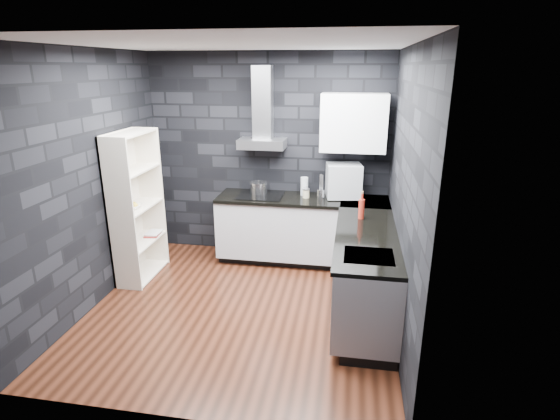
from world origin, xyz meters
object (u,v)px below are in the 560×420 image
(pot, at_px, (259,188))
(glass_vase, at_px, (304,186))
(utensil_crock, at_px, (321,194))
(fruit_bowl, at_px, (132,206))
(appliance_garage, at_px, (344,181))
(storage_jar, at_px, (306,194))
(bookshelf, at_px, (137,207))
(red_bottle, at_px, (361,209))

(pot, height_order, glass_vase, glass_vase)
(glass_vase, height_order, utensil_crock, glass_vase)
(utensil_crock, distance_m, fruit_bowl, 2.30)
(appliance_garage, bearing_deg, storage_jar, -179.73)
(storage_jar, relative_size, bookshelf, 0.06)
(fruit_bowl, bearing_deg, red_bottle, 2.65)
(appliance_garage, bearing_deg, pot, 170.60)
(appliance_garage, bearing_deg, red_bottle, -83.85)
(utensil_crock, bearing_deg, glass_vase, 149.74)
(glass_vase, relative_size, fruit_bowl, 1.18)
(red_bottle, height_order, fruit_bowl, red_bottle)
(storage_jar, bearing_deg, utensil_crock, -4.95)
(storage_jar, bearing_deg, glass_vase, 107.45)
(fruit_bowl, bearing_deg, storage_jar, 22.78)
(fruit_bowl, bearing_deg, glass_vase, 26.02)
(glass_vase, xyz_separation_m, storage_jar, (0.04, -0.12, -0.07))
(pot, xyz_separation_m, utensil_crock, (0.83, -0.09, -0.02))
(red_bottle, xyz_separation_m, bookshelf, (-2.66, -0.03, -0.11))
(pot, height_order, utensil_crock, pot)
(fruit_bowl, bearing_deg, utensil_crock, 20.56)
(appliance_garage, bearing_deg, bookshelf, -171.32)
(appliance_garage, height_order, red_bottle, appliance_garage)
(pot, relative_size, appliance_garage, 0.52)
(glass_vase, height_order, appliance_garage, appliance_garage)
(glass_vase, bearing_deg, storage_jar, -72.55)
(bookshelf, distance_m, fruit_bowl, 0.10)
(pot, bearing_deg, fruit_bowl, -145.82)
(utensil_crock, bearing_deg, storage_jar, 175.05)
(pot, height_order, bookshelf, bookshelf)
(red_bottle, relative_size, bookshelf, 0.12)
(storage_jar, bearing_deg, red_bottle, -45.42)
(storage_jar, distance_m, bookshelf, 2.09)
(utensil_crock, height_order, bookshelf, bookshelf)
(utensil_crock, distance_m, red_bottle, 0.85)
(storage_jar, xyz_separation_m, bookshelf, (-1.96, -0.73, -0.05))
(pot, xyz_separation_m, bookshelf, (-1.33, -0.80, -0.08))
(storage_jar, distance_m, utensil_crock, 0.19)
(red_bottle, distance_m, fruit_bowl, 2.66)
(appliance_garage, bearing_deg, fruit_bowl, -169.27)
(pot, height_order, red_bottle, red_bottle)
(appliance_garage, bearing_deg, utensil_crock, -170.08)
(utensil_crock, distance_m, bookshelf, 2.27)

